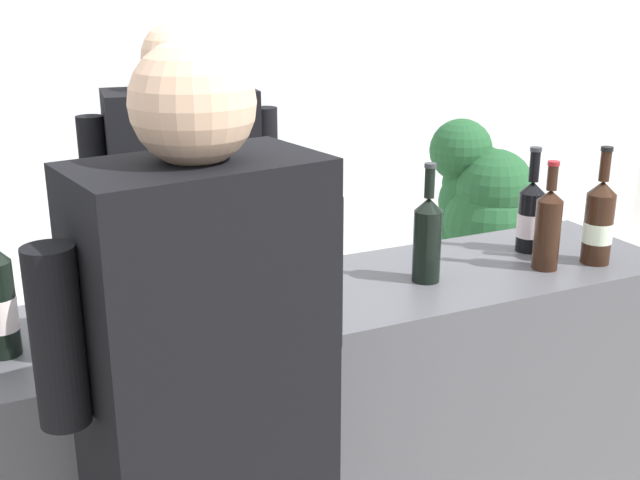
% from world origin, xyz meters
% --- Properties ---
extents(wall_back, '(8.00, 0.10, 2.80)m').
position_xyz_m(wall_back, '(0.00, 2.60, 1.40)').
color(wall_back, silver).
rests_on(wall_back, ground_plane).
extents(counter, '(2.33, 0.51, 1.00)m').
position_xyz_m(counter, '(0.00, 0.00, 0.50)').
color(counter, '#4C4C51').
rests_on(counter, ground_plane).
extents(wine_bottle_1, '(0.08, 0.08, 0.34)m').
position_xyz_m(wine_bottle_1, '(0.93, -0.12, 1.12)').
color(wine_bottle_1, black).
rests_on(wine_bottle_1, counter).
extents(wine_bottle_3, '(0.08, 0.08, 0.31)m').
position_xyz_m(wine_bottle_3, '(-0.26, -0.01, 1.12)').
color(wine_bottle_3, black).
rests_on(wine_bottle_3, counter).
extents(wine_bottle_5, '(0.07, 0.07, 0.31)m').
position_xyz_m(wine_bottle_5, '(0.76, -0.10, 1.12)').
color(wine_bottle_5, black).
rests_on(wine_bottle_5, counter).
extents(wine_bottle_6, '(0.08, 0.08, 0.32)m').
position_xyz_m(wine_bottle_6, '(0.82, 0.05, 1.11)').
color(wine_bottle_6, black).
rests_on(wine_bottle_6, counter).
extents(wine_bottle_7, '(0.08, 0.08, 0.35)m').
position_xyz_m(wine_bottle_7, '(-0.17, 0.04, 1.12)').
color(wine_bottle_7, black).
rests_on(wine_bottle_7, counter).
extents(wine_bottle_8, '(0.08, 0.08, 0.33)m').
position_xyz_m(wine_bottle_8, '(0.40, -0.03, 1.13)').
color(wine_bottle_8, black).
rests_on(wine_bottle_8, counter).
extents(wine_glass, '(0.08, 0.08, 0.18)m').
position_xyz_m(wine_glass, '(-0.02, -0.10, 1.13)').
color(wine_glass, silver).
rests_on(wine_glass, counter).
extents(ice_bucket, '(0.23, 0.23, 0.25)m').
position_xyz_m(ice_bucket, '(-0.48, -0.09, 1.13)').
color(ice_bucket, silver).
rests_on(ice_bucket, counter).
extents(person_server, '(0.60, 0.29, 1.68)m').
position_xyz_m(person_server, '(-0.10, 0.58, 0.82)').
color(person_server, black).
rests_on(person_server, ground_plane).
extents(potted_shrub, '(0.46, 0.56, 1.18)m').
position_xyz_m(potted_shrub, '(1.52, 1.22, 0.69)').
color(potted_shrub, brown).
rests_on(potted_shrub, ground_plane).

